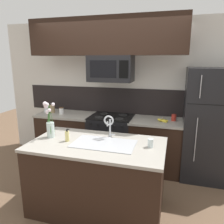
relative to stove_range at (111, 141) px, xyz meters
The scene contains 20 objects.
ground_plane 1.01m from the stove_range, 90.00° to the right, with size 10.00×10.00×0.00m, color brown.
rear_partition 0.97m from the stove_range, 51.72° to the left, with size 5.20×0.10×2.60m, color silver.
splash_band 0.76m from the stove_range, 90.00° to the left, with size 3.64×0.01×0.48m, color black.
back_counter_left 0.89m from the stove_range, behind, with size 1.05×0.65×0.91m.
back_counter_right 0.80m from the stove_range, ahead, with size 0.87×0.65×0.91m.
stove_range is the anchor object (origin of this frame).
microwave 1.30m from the stove_range, 89.84° to the right, with size 0.74×0.40×0.43m.
upper_cabinet_band 1.81m from the stove_range, 150.23° to the right, with size 2.62×0.34×0.60m, color black.
refrigerator 1.73m from the stove_range, ahead, with size 0.90×0.74×1.79m.
storage_jar_tall 1.40m from the stove_range, behind, with size 0.09×0.09×0.16m.
storage_jar_medium 1.30m from the stove_range, behind, with size 0.09×0.09×0.18m.
storage_jar_short 1.10m from the stove_range, behind, with size 0.09×0.09×0.12m.
banana_bunch 1.02m from the stove_range, ahead, with size 0.19×0.12×0.08m.
coffee_tin 1.19m from the stove_range, ahead, with size 0.08×0.08×0.11m, color #B22D23.
island_counter 1.26m from the stove_range, 81.78° to the right, with size 1.65×0.91×0.91m.
kitchen_sink 1.33m from the stove_range, 77.70° to the right, with size 0.76×0.44×0.16m.
sink_faucet 1.25m from the stove_range, 75.17° to the right, with size 0.14×0.14×0.31m.
dish_soap_bottle 1.40m from the stove_range, 98.69° to the right, with size 0.06×0.05×0.16m.
drinking_glass 1.53m from the stove_range, 55.28° to the right, with size 0.07×0.07×0.10m.
flower_vase 1.45m from the stove_range, 111.45° to the right, with size 0.16×0.14×0.48m.
Camera 1 is at (1.06, -2.71, 1.91)m, focal length 35.00 mm.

